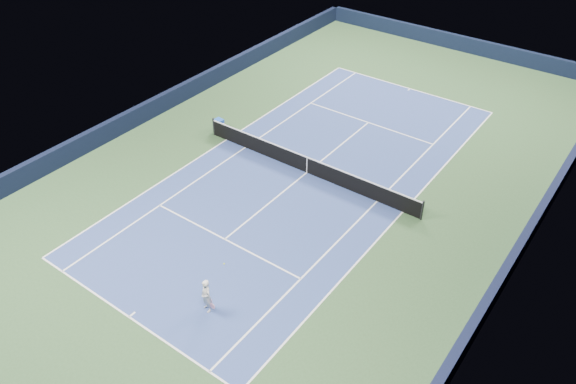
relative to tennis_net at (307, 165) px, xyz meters
The scene contains 19 objects.
ground 0.50m from the tennis_net, ahead, with size 40.00×40.00×0.00m, color #2C4A28.
wall_far 19.83m from the tennis_net, 90.00° to the left, with size 22.00×0.35×1.10m, color black.
wall_right 10.83m from the tennis_net, ahead, with size 0.35×40.00×1.10m, color black.
wall_left 10.83m from the tennis_net, behind, with size 0.35×40.00×1.10m, color black.
court_surface 0.50m from the tennis_net, ahead, with size 10.97×23.77×0.01m, color navy.
baseline_far 11.90m from the tennis_net, 90.00° to the left, with size 10.97×0.08×0.00m, color white.
baseline_near 11.90m from the tennis_net, 90.00° to the right, with size 10.97×0.08×0.00m, color white.
sideline_doubles_right 5.51m from the tennis_net, ahead, with size 0.08×23.77×0.00m, color white.
sideline_doubles_left 5.51m from the tennis_net, behind, with size 0.08×23.77×0.00m, color white.
sideline_singles_right 4.14m from the tennis_net, ahead, with size 0.08×23.77×0.00m, color white.
sideline_singles_left 4.14m from the tennis_net, behind, with size 0.08×23.77×0.00m, color white.
service_line_far 6.42m from the tennis_net, 90.00° to the left, with size 8.23×0.08×0.00m, color white.
service_line_near 6.42m from the tennis_net, 90.00° to the right, with size 8.23×0.08×0.00m, color white.
center_service_line 0.50m from the tennis_net, ahead, with size 0.08×12.80×0.00m, color white.
center_mark_far 11.75m from the tennis_net, 90.00° to the left, with size 0.08×0.30×0.00m, color white.
center_mark_near 11.75m from the tennis_net, 90.00° to the right, with size 0.08×0.30×0.00m, color white.
tennis_net is the anchor object (origin of this frame).
sponsor_cube 6.41m from the tennis_net, behind, with size 0.58×0.49×0.80m.
tennis_player 10.08m from the tennis_net, 77.57° to the right, with size 0.77×1.29×1.74m.
Camera 1 is at (13.24, -19.77, 16.56)m, focal length 35.00 mm.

